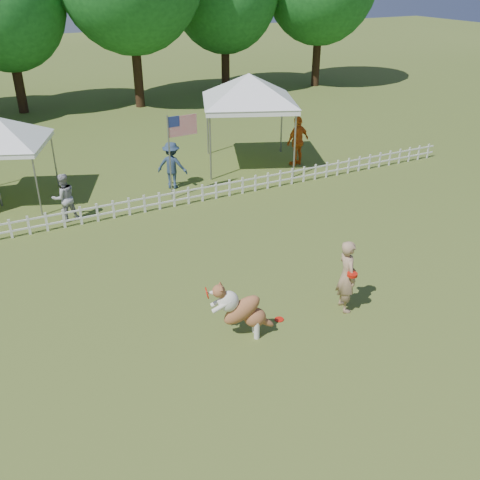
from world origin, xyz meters
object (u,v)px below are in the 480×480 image
Objects in this scene: handler at (347,276)px; spectator_c at (298,141)px; dog at (243,310)px; frisbee_on_turf at (279,319)px; canopy_tent_right at (249,122)px; flag_pole at (170,159)px; canopy_tent_left at (5,161)px; spectator_a at (64,198)px; spectator_b at (172,165)px.

spectator_c reaches higher than handler.
frisbee_on_turf is (0.99, 0.15, -0.66)m from dog.
flag_pole is at bearing -132.07° from canopy_tent_right.
canopy_tent_left is 10.53m from spectator_c.
frisbee_on_turf is 8.16m from spectator_a.
frisbee_on_turf is 8.65m from spectator_b.
dog is 6.45× the size of frisbee_on_turf.
handler is 1.05× the size of spectator_b.
dog is 8.90m from spectator_b.
frisbee_on_turf is 0.07× the size of flag_pole.
spectator_c is (5.23, 0.10, 0.14)m from spectator_b.
flag_pole is at bearing 97.78° from dog.
handler is at bearing 112.66° from spectator_a.
handler is at bearing 14.46° from dog.
spectator_b is (1.69, 8.73, 0.16)m from dog.
canopy_tent_left is at bearing -160.03° from canopy_tent_right.
canopy_tent_right reaches higher than handler.
spectator_c is at bearing 178.75° from spectator_a.
canopy_tent_left reaches higher than spectator_a.
handler is at bearing -10.06° from frisbee_on_turf.
spectator_b reaches higher than spectator_a.
canopy_tent_left is at bearing 24.49° from spectator_b.
spectator_b is at bearing -14.39° from spectator_c.
frisbee_on_turf is 10.59m from canopy_tent_right.
flag_pole is 5.73m from spectator_c.
flag_pole is at bearing -4.98° from spectator_c.
spectator_a is 4.04m from spectator_b.
canopy_tent_left is 5.32m from flag_pole.
dog is 10.63m from canopy_tent_left.
spectator_b is (-3.53, -0.97, -0.89)m from canopy_tent_right.
spectator_b is (0.70, 8.58, 0.82)m from frisbee_on_turf.
canopy_tent_right is (4.23, 9.55, 1.71)m from frisbee_on_turf.
dog is 0.88× the size of spectator_a.
spectator_b is at bearing -172.95° from spectator_a.
canopy_tent_right is at bearing 79.02° from dog.
spectator_a reaches higher than frisbee_on_turf.
canopy_tent_right is 3.76m from spectator_b.
canopy_tent_right reaches higher than spectator_c.
frisbee_on_turf is at bearing -43.76° from canopy_tent_left.
canopy_tent_left is 0.81× the size of canopy_tent_right.
spectator_a is at bearing 44.41° from handler.
dog is at bearing 117.10° from spectator_b.
canopy_tent_left is at bearing 152.16° from flag_pole.
canopy_tent_right is 1.21× the size of flag_pole.
canopy_tent_left reaches higher than spectator_c.
spectator_a is at bearing 53.88° from spectator_b.
spectator_c is at bearing 15.23° from canopy_tent_left.
spectator_a is at bearing -38.88° from canopy_tent_left.
canopy_tent_left is at bearing 114.68° from frisbee_on_turf.
spectator_c is (5.62, 1.04, -0.45)m from flag_pole.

